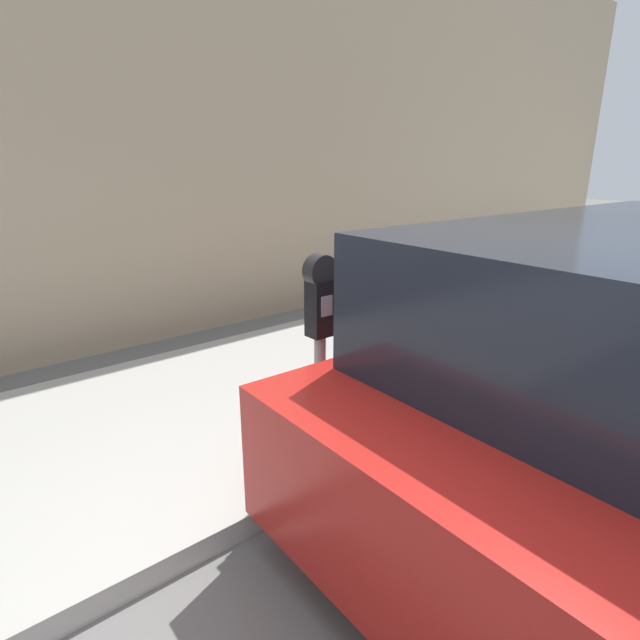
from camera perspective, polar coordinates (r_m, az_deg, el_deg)
The scene contains 6 objects.
ground_plane at distance 2.98m, azimuth 9.42°, elevation -27.60°, with size 60.00×60.00×0.00m, color slate.
sidewalk at distance 4.38m, azimuth -13.07°, elevation -10.50°, with size 24.00×2.80×0.15m.
building_facade at distance 6.14m, azimuth -25.96°, elevation 22.52°, with size 24.00×0.30×5.61m.
parking_meter at distance 3.11m, azimuth 0.00°, elevation -1.32°, with size 0.20×0.13×1.43m.
parked_car_beside_meter at distance 3.82m, azimuth 32.73°, elevation -3.54°, with size 4.83×2.16×1.76m.
fire_hydrant at distance 5.83m, azimuth 19.86°, elevation 0.73°, with size 0.23×0.23×0.73m.
Camera 1 is at (-1.65, -1.31, 2.11)m, focal length 28.00 mm.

